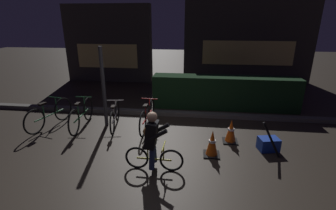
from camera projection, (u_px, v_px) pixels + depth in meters
name	position (u px, v px, depth m)	size (l,w,h in m)	color
ground_plane	(156.00, 149.00, 5.75)	(40.00, 40.00, 0.00)	#2D261E
sidewalk_curb	(168.00, 113.00, 7.79)	(12.00, 0.24, 0.12)	#56544F
hedge_row	(224.00, 93.00, 8.26)	(4.80, 0.70, 1.09)	black
storefront_left	(108.00, 44.00, 11.65)	(4.12, 0.54, 3.55)	#383330
storefront_right	(248.00, 38.00, 11.44)	(5.92, 0.54, 4.17)	#383330
street_post	(104.00, 88.00, 6.70)	(0.10, 0.10, 2.22)	#2D2D33
parked_bike_leftmost	(50.00, 115.00, 6.87)	(0.51, 1.68, 0.79)	black
parked_bike_left_mid	(82.00, 115.00, 6.83)	(0.46, 1.76, 0.81)	black
parked_bike_center_left	(115.00, 116.00, 6.83)	(0.46, 1.55, 0.72)	black
parked_bike_center_right	(147.00, 116.00, 6.75)	(0.46, 1.71, 0.78)	black
traffic_cone_near	(212.00, 143.00, 5.41)	(0.36, 0.36, 0.61)	black
traffic_cone_far	(231.00, 131.00, 6.02)	(0.36, 0.36, 0.59)	black
blue_crate	(268.00, 144.00, 5.68)	(0.44, 0.32, 0.30)	#193DB7
cyclist	(153.00, 141.00, 4.79)	(1.19, 0.52, 1.25)	black
closed_umbrella	(271.00, 140.00, 5.37)	(0.05, 0.05, 0.85)	black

